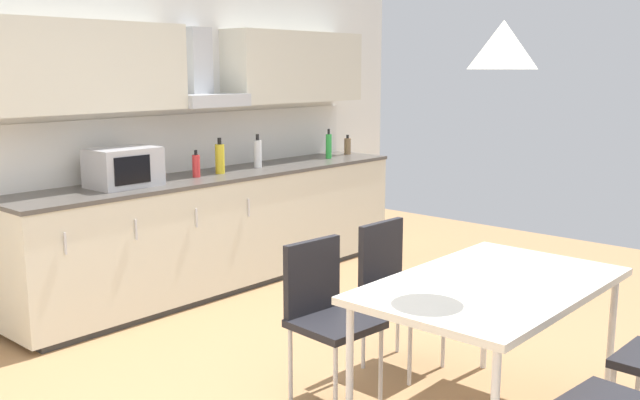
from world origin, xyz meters
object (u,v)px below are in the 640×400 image
(bottle_green, at_px, (329,146))
(chair_far_right, at_px, (394,280))
(dining_table, at_px, (492,291))
(chair_near_left, at_px, (640,398))
(pendant_lamp, at_px, (503,45))
(bottle_yellow, at_px, (220,158))
(chair_far_left, at_px, (325,305))
(bottle_red, at_px, (196,166))
(bottle_brown, at_px, (347,146))
(bottle_white, at_px, (258,153))
(microwave, at_px, (124,167))

(bottle_green, bearing_deg, chair_far_right, -130.43)
(dining_table, height_order, chair_near_left, chair_near_left)
(chair_near_left, xyz_separation_m, pendant_lamp, (0.32, 0.81, 1.35))
(bottle_yellow, xyz_separation_m, chair_far_left, (-1.00, -2.01, -0.53))
(bottle_red, relative_size, bottle_green, 0.77)
(bottle_brown, distance_m, chair_near_left, 4.60)
(bottle_white, bearing_deg, dining_table, -111.83)
(pendant_lamp, bearing_deg, bottle_white, 68.17)
(bottle_brown, bearing_deg, bottle_white, -178.63)
(bottle_yellow, relative_size, chair_far_left, 0.33)
(bottle_white, relative_size, chair_far_right, 0.33)
(chair_near_left, bearing_deg, bottle_white, 68.21)
(bottle_yellow, bearing_deg, bottle_white, 4.08)
(microwave, bearing_deg, bottle_green, -0.77)
(bottle_red, relative_size, chair_far_right, 0.24)
(dining_table, xyz_separation_m, chair_near_left, (-0.32, -0.81, -0.18))
(dining_table, xyz_separation_m, pendant_lamp, (0.00, -0.00, 1.17))
(chair_far_right, bearing_deg, chair_far_left, -179.98)
(bottle_yellow, bearing_deg, bottle_green, -0.60)
(chair_far_right, distance_m, pendant_lamp, 1.60)
(bottle_red, bearing_deg, chair_far_right, -93.64)
(chair_far_left, bearing_deg, bottle_brown, 37.60)
(microwave, bearing_deg, bottle_white, 0.69)
(pendant_lamp, bearing_deg, bottle_yellow, 76.17)
(bottle_brown, relative_size, bottle_yellow, 0.67)
(pendant_lamp, bearing_deg, chair_near_left, -111.65)
(dining_table, bearing_deg, bottle_red, 81.06)
(chair_near_left, bearing_deg, pendant_lamp, 68.35)
(chair_near_left, bearing_deg, chair_far_right, 68.55)
(microwave, distance_m, chair_far_right, 2.16)
(microwave, relative_size, bottle_white, 1.68)
(microwave, height_order, bottle_yellow, bottle_yellow)
(bottle_brown, relative_size, chair_far_left, 0.22)
(microwave, xyz_separation_m, dining_table, (0.19, -2.84, -0.36))
(dining_table, relative_size, chair_far_right, 1.60)
(dining_table, height_order, chair_far_right, chair_far_right)
(microwave, relative_size, bottle_yellow, 1.66)
(bottle_brown, height_order, pendant_lamp, pendant_lamp)
(bottle_red, height_order, bottle_yellow, bottle_yellow)
(pendant_lamp, bearing_deg, dining_table, 116.57)
(bottle_red, relative_size, bottle_white, 0.75)
(bottle_yellow, height_order, chair_far_right, bottle_yellow)
(chair_far_right, bearing_deg, bottle_brown, 45.01)
(chair_near_left, height_order, chair_far_right, same)
(microwave, bearing_deg, chair_far_right, -76.04)
(bottle_yellow, height_order, dining_table, bottle_yellow)
(dining_table, distance_m, chair_far_left, 0.88)
(dining_table, bearing_deg, chair_far_right, 68.74)
(bottle_white, xyz_separation_m, chair_far_left, (-1.45, -2.04, -0.52))
(bottle_red, xyz_separation_m, bottle_white, (0.70, 0.05, 0.03))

